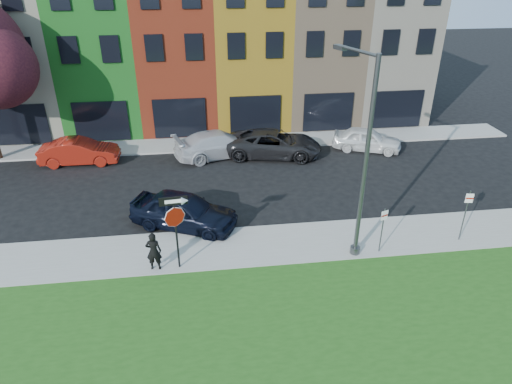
{
  "coord_description": "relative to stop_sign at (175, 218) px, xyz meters",
  "views": [
    {
      "loc": [
        -3.74,
        -12.99,
        11.22
      ],
      "look_at": [
        -1.53,
        4.0,
        2.14
      ],
      "focal_mm": 32.0,
      "sensor_mm": 36.0,
      "label": 1
    }
  ],
  "objects": [
    {
      "name": "ground",
      "position": [
        4.87,
        -1.88,
        -2.37
      ],
      "size": [
        120.0,
        120.0,
        0.0
      ],
      "primitive_type": "plane",
      "color": "black",
      "rests_on": "ground"
    },
    {
      "name": "sidewalk_near",
      "position": [
        6.87,
        1.12,
        -2.31
      ],
      "size": [
        40.0,
        3.0,
        0.12
      ],
      "primitive_type": "cube",
      "color": "gray",
      "rests_on": "ground"
    },
    {
      "name": "sidewalk_far",
      "position": [
        1.87,
        13.12,
        -2.31
      ],
      "size": [
        40.0,
        2.4,
        0.12
      ],
      "primitive_type": "cube",
      "color": "gray",
      "rests_on": "ground"
    },
    {
      "name": "rowhouse_block",
      "position": [
        2.37,
        19.3,
        2.62
      ],
      "size": [
        30.0,
        10.12,
        10.0
      ],
      "color": "beige",
      "rests_on": "ground"
    },
    {
      "name": "stop_sign",
      "position": [
        0.0,
        0.0,
        0.0
      ],
      "size": [
        1.05,
        0.13,
        3.16
      ],
      "rotation": [
        0.0,
        0.0,
        0.08
      ],
      "color": "black",
      "rests_on": "sidewalk_near"
    },
    {
      "name": "man",
      "position": [
        -0.93,
        0.02,
        -1.43
      ],
      "size": [
        0.65,
        0.47,
        1.64
      ],
      "primitive_type": "imported",
      "rotation": [
        0.0,
        0.0,
        3.08
      ],
      "color": "black",
      "rests_on": "sidewalk_near"
    },
    {
      "name": "sedan_near",
      "position": [
        0.18,
        3.22,
        -1.54
      ],
      "size": [
        5.67,
        6.36,
        1.66
      ],
      "primitive_type": "imported",
      "rotation": [
        0.0,
        0.0,
        1.14
      ],
      "color": "black",
      "rests_on": "ground"
    },
    {
      "name": "parked_car_red",
      "position": [
        -6.01,
        11.15,
        -1.63
      ],
      "size": [
        1.72,
        4.58,
        1.49
      ],
      "primitive_type": "imported",
      "rotation": [
        0.0,
        0.0,
        1.56
      ],
      "color": "maroon",
      "rests_on": "ground"
    },
    {
      "name": "parked_car_silver",
      "position": [
        2.22,
        11.16,
        -1.58
      ],
      "size": [
        5.3,
        6.7,
        1.58
      ],
      "primitive_type": "imported",
      "rotation": [
        0.0,
        0.0,
        1.87
      ],
      "color": "#BDBCC2",
      "rests_on": "ground"
    },
    {
      "name": "parked_car_dark",
      "position": [
        5.57,
        10.77,
        -1.57
      ],
      "size": [
        4.86,
        6.77,
        1.6
      ],
      "primitive_type": "imported",
      "rotation": [
        0.0,
        0.0,
        1.37
      ],
      "color": "black",
      "rests_on": "ground"
    },
    {
      "name": "parked_car_white",
      "position": [
        11.53,
        10.91,
        -1.65
      ],
      "size": [
        4.61,
        5.4,
        1.44
      ],
      "primitive_type": "imported",
      "rotation": [
        0.0,
        0.0,
        1.19
      ],
      "color": "white",
      "rests_on": "ground"
    },
    {
      "name": "street_lamp",
      "position": [
        7.13,
        0.21,
        1.83
      ],
      "size": [
        1.14,
        2.47,
        8.09
      ],
      "rotation": [
        0.0,
        0.0,
        0.35
      ],
      "color": "#46484B",
      "rests_on": "sidewalk_near"
    },
    {
      "name": "parking_sign_a",
      "position": [
        8.25,
        0.01,
        -0.97
      ],
      "size": [
        0.31,
        0.13,
        2.03
      ],
      "rotation": [
        0.0,
        0.0,
        0.32
      ],
      "color": "#46484B",
      "rests_on": "sidewalk_near"
    },
    {
      "name": "parking_sign_b",
      "position": [
        12.01,
        0.39,
        -0.77
      ],
      "size": [
        0.32,
        0.11,
        2.39
      ],
      "rotation": [
        0.0,
        0.0,
        -0.19
      ],
      "color": "#46484B",
      "rests_on": "sidewalk_near"
    }
  ]
}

